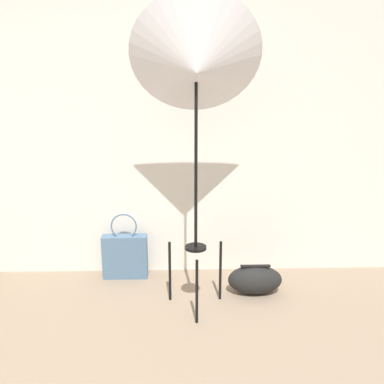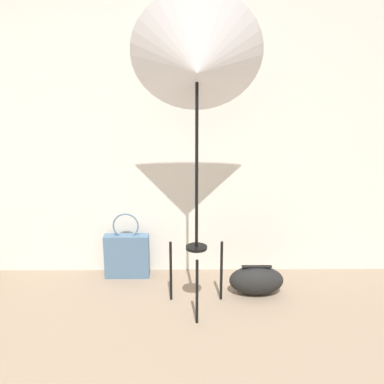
{
  "view_description": "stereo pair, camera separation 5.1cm",
  "coord_description": "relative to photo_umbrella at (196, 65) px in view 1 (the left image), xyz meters",
  "views": [
    {
      "loc": [
        0.06,
        -0.98,
        1.66
      ],
      "look_at": [
        0.13,
        1.69,
        0.94
      ],
      "focal_mm": 42.0,
      "sensor_mm": 36.0,
      "label": 1
    },
    {
      "loc": [
        0.11,
        -0.98,
        1.66
      ],
      "look_at": [
        0.13,
        1.69,
        0.94
      ],
      "focal_mm": 42.0,
      "sensor_mm": 36.0,
      "label": 2
    }
  ],
  "objects": [
    {
      "name": "wall_back",
      "position": [
        -0.16,
        0.65,
        -0.39
      ],
      "size": [
        8.0,
        0.05,
        2.6
      ],
      "color": "silver",
      "rests_on": "ground_plane"
    },
    {
      "name": "photo_umbrella",
      "position": [
        0.0,
        0.0,
        0.0
      ],
      "size": [
        0.87,
        0.63,
        2.13
      ],
      "color": "black",
      "rests_on": "ground_plane"
    },
    {
      "name": "tote_bag",
      "position": [
        -0.56,
        0.5,
        -1.5
      ],
      "size": [
        0.36,
        0.11,
        0.55
      ],
      "color": "slate",
      "rests_on": "ground_plane"
    },
    {
      "name": "duffel_bag",
      "position": [
        0.46,
        0.19,
        -1.58
      ],
      "size": [
        0.41,
        0.22,
        0.23
      ],
      "color": "black",
      "rests_on": "ground_plane"
    }
  ]
}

